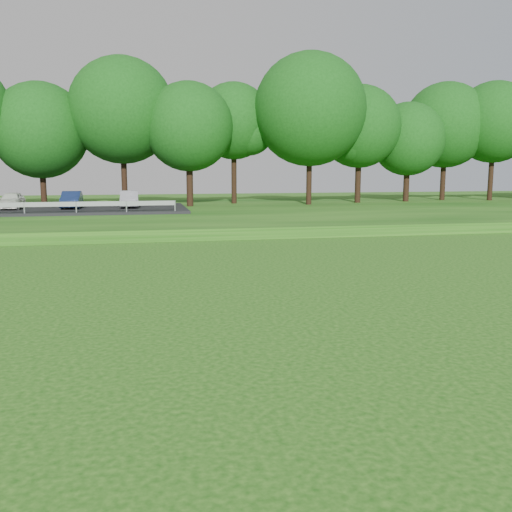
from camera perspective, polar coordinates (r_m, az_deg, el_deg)
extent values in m
cube|color=#12450D|center=(46.09, 7.88, 4.61)|extent=(130.00, 30.00, 0.60)
cube|color=gray|center=(33.31, 15.94, 2.25)|extent=(130.00, 1.60, 0.04)
cube|color=black|center=(43.27, -23.20, 4.22)|extent=(24.00, 9.00, 0.18)
imported|color=white|center=(43.23, -23.25, 5.13)|extent=(1.42, 3.52, 1.20)
imported|color=#16264F|center=(42.62, -17.96, 5.38)|extent=(1.27, 3.64, 1.20)
imported|color=#9E9FA6|center=(42.37, -12.55, 5.58)|extent=(1.27, 3.64, 1.20)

